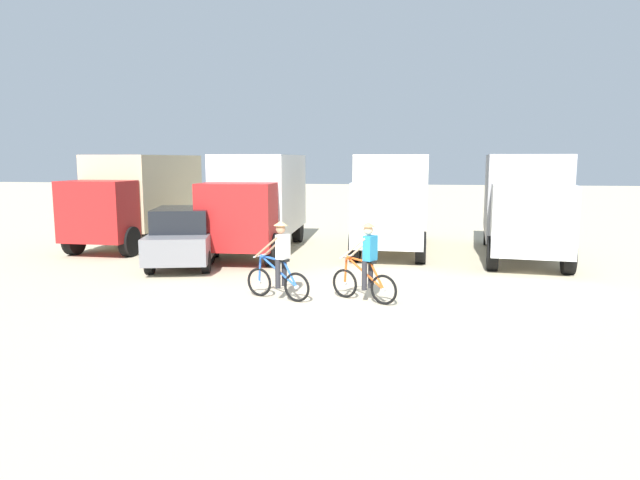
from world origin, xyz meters
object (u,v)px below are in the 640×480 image
(sedan_parked, at_px, (184,237))
(box_truck_grey_hauler, at_px, (524,200))
(cyclist_orange_shirt, at_px, (279,263))
(box_truck_cream_rv, at_px, (393,197))
(box_truck_avon_van, at_px, (258,198))
(box_truck_tan_camper, at_px, (140,195))
(cyclist_cowboy_hat, at_px, (366,265))

(sedan_parked, bearing_deg, box_truck_grey_hauler, 16.39)
(cyclist_orange_shirt, bearing_deg, box_truck_cream_rv, 72.45)
(cyclist_orange_shirt, bearing_deg, box_truck_avon_van, 108.10)
(box_truck_tan_camper, bearing_deg, box_truck_grey_hauler, -3.76)
(box_truck_grey_hauler, height_order, cyclist_cowboy_hat, box_truck_grey_hauler)
(cyclist_cowboy_hat, bearing_deg, cyclist_orange_shirt, -177.76)
(box_truck_avon_van, relative_size, sedan_parked, 1.52)
(sedan_parked, bearing_deg, cyclist_orange_shirt, -44.61)
(sedan_parked, height_order, cyclist_cowboy_hat, cyclist_cowboy_hat)
(box_truck_grey_hauler, bearing_deg, box_truck_cream_rv, 167.29)
(box_truck_tan_camper, height_order, box_truck_grey_hauler, same)
(box_truck_cream_rv, xyz_separation_m, cyclist_cowboy_hat, (-0.47, -7.67, -1.03))
(box_truck_avon_van, bearing_deg, cyclist_orange_shirt, -71.90)
(box_truck_tan_camper, bearing_deg, sedan_parked, -50.43)
(box_truck_grey_hauler, relative_size, sedan_parked, 1.56)
(box_truck_avon_van, bearing_deg, box_truck_grey_hauler, 0.85)
(box_truck_avon_van, distance_m, box_truck_grey_hauler, 8.93)
(cyclist_cowboy_hat, bearing_deg, box_truck_tan_camper, 139.85)
(sedan_parked, relative_size, cyclist_orange_shirt, 2.47)
(box_truck_avon_van, xyz_separation_m, box_truck_grey_hauler, (8.92, 0.13, 0.00))
(box_truck_avon_van, xyz_separation_m, cyclist_orange_shirt, (2.17, -6.65, -1.03))
(box_truck_tan_camper, xyz_separation_m, box_truck_grey_hauler, (13.80, -0.91, 0.00))
(box_truck_cream_rv, xyz_separation_m, cyclist_orange_shirt, (-2.45, -7.75, -1.03))
(box_truck_avon_van, height_order, sedan_parked, box_truck_avon_van)
(box_truck_tan_camper, relative_size, box_truck_cream_rv, 1.00)
(box_truck_tan_camper, distance_m, box_truck_cream_rv, 9.50)
(cyclist_cowboy_hat, bearing_deg, box_truck_grey_hauler, 54.55)
(sedan_parked, bearing_deg, box_truck_tan_camper, 129.57)
(box_truck_cream_rv, bearing_deg, sedan_parked, -146.78)
(sedan_parked, xyz_separation_m, cyclist_orange_shirt, (3.74, -3.69, -0.04))
(box_truck_avon_van, distance_m, sedan_parked, 3.49)
(box_truck_tan_camper, distance_m, box_truck_avon_van, 4.98)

